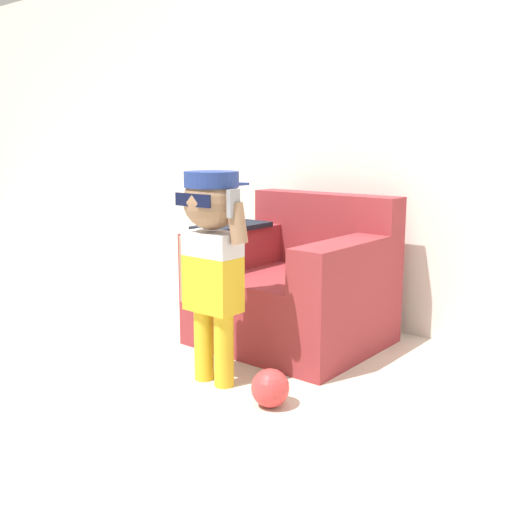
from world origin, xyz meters
The scene contains 6 objects.
ground_plane centered at (0.00, 0.00, 0.00)m, with size 10.00×10.00×0.00m, color beige.
wall_back centered at (0.00, 0.80, 1.30)m, with size 10.00×0.05×2.60m.
armchair centered at (-0.24, 0.21, 0.33)m, with size 1.03×0.89×0.89m.
person_child centered at (-0.18, -0.57, 0.71)m, with size 0.44×0.33×1.06m.
side_table centered at (-0.96, 0.37, 0.28)m, with size 0.31×0.31×0.46m.
toy_ball centered at (0.22, -0.62, 0.09)m, with size 0.18×0.18×0.18m.
Camera 1 is at (1.81, -2.66, 1.20)m, focal length 42.00 mm.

